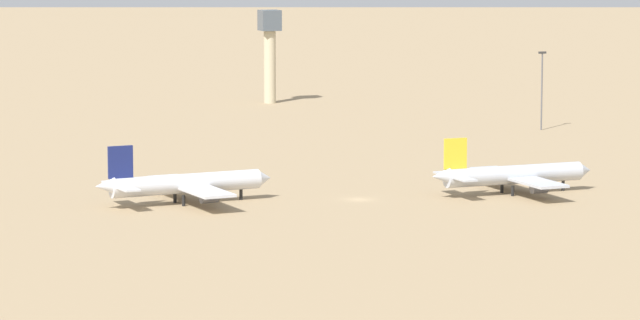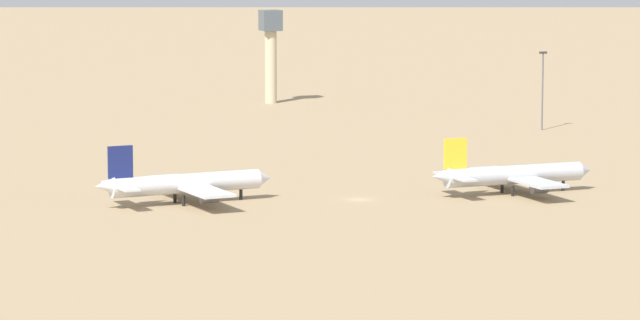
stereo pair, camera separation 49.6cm
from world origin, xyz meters
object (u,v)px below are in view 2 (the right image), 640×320
object	(u,v)px
parked_jet_navy_2	(184,184)
light_pole_east	(543,86)
parked_jet_yellow_3	(512,175)
control_tower	(271,47)

from	to	relation	value
parked_jet_navy_2	light_pole_east	distance (m)	131.56
parked_jet_navy_2	parked_jet_yellow_3	size ratio (longest dim) A/B	1.01
control_tower	light_pole_east	distance (m)	89.24
control_tower	parked_jet_navy_2	bearing A→B (deg)	-112.36
parked_jet_yellow_3	light_pole_east	distance (m)	99.16
parked_jet_navy_2	light_pole_east	xyz separation A→B (m)	(105.56, 78.22, 6.84)
control_tower	light_pole_east	size ratio (longest dim) A/B	1.36
parked_jet_yellow_3	control_tower	bearing A→B (deg)	84.10
light_pole_east	parked_jet_navy_2	bearing A→B (deg)	-143.46
parked_jet_navy_2	parked_jet_yellow_3	world-z (taller)	parked_jet_navy_2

